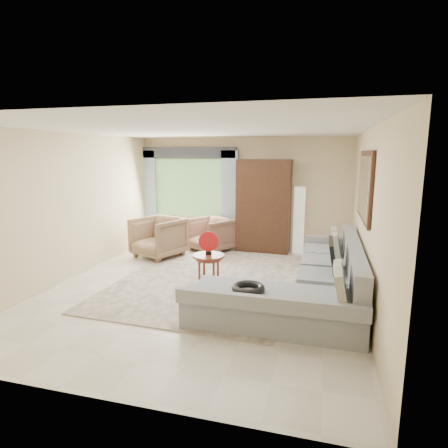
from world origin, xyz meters
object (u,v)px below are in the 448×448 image
(coffee_table, at_px, (209,269))
(armchair_right, at_px, (210,235))
(floor_lamp, at_px, (299,220))
(armchair_left, at_px, (158,237))
(sectional_sofa, at_px, (313,285))
(potted_plant, at_px, (160,234))
(armoire, at_px, (264,206))
(tv_screen, at_px, (333,256))

(coffee_table, distance_m, armchair_right, 2.28)
(floor_lamp, bearing_deg, coffee_table, -116.72)
(coffee_table, xyz_separation_m, armchair_left, (-1.61, 1.44, 0.15))
(sectional_sofa, bearing_deg, floor_lamp, 98.33)
(sectional_sofa, relative_size, armchair_left, 3.63)
(potted_plant, height_order, armoire, armoire)
(potted_plant, bearing_deg, armoire, -1.21)
(potted_plant, bearing_deg, armchair_right, -16.52)
(coffee_table, relative_size, floor_lamp, 0.36)
(tv_screen, height_order, coffee_table, tv_screen)
(armchair_right, bearing_deg, floor_lamp, 44.17)
(armchair_right, bearing_deg, armchair_left, -110.58)
(tv_screen, xyz_separation_m, coffee_table, (-2.02, 0.20, -0.44))
(sectional_sofa, distance_m, armchair_left, 3.80)
(coffee_table, bearing_deg, armchair_left, 138.14)
(tv_screen, bearing_deg, potted_plant, 145.64)
(armchair_left, xyz_separation_m, armoire, (2.12, 1.12, 0.62))
(coffee_table, relative_size, armoire, 0.26)
(coffee_table, bearing_deg, armchair_right, 106.44)
(armchair_left, height_order, armchair_right, armchair_left)
(sectional_sofa, xyz_separation_m, coffee_table, (-1.75, 0.34, 0.00))
(armchair_left, distance_m, floor_lamp, 3.17)
(sectional_sofa, relative_size, floor_lamp, 2.31)
(armchair_right, xyz_separation_m, armoire, (1.16, 0.38, 0.66))
(armchair_right, distance_m, floor_lamp, 2.04)
(armchair_right, relative_size, potted_plant, 1.78)
(floor_lamp, bearing_deg, armchair_left, -158.02)
(armoire, bearing_deg, armchair_right, -162.10)
(coffee_table, height_order, armchair_right, armchair_right)
(coffee_table, xyz_separation_m, potted_plant, (-2.10, 2.62, -0.05))
(sectional_sofa, bearing_deg, coffee_table, 169.09)
(potted_plant, bearing_deg, sectional_sofa, -37.49)
(sectional_sofa, relative_size, armchair_right, 4.06)
(tv_screen, distance_m, coffee_table, 2.07)
(coffee_table, distance_m, armoire, 2.72)
(armoire, height_order, floor_lamp, armoire)
(sectional_sofa, xyz_separation_m, tv_screen, (0.27, 0.14, 0.44))
(coffee_table, height_order, potted_plant, coffee_table)
(floor_lamp, bearing_deg, armoire, -175.71)
(coffee_table, height_order, armoire, armoire)
(sectional_sofa, height_order, floor_lamp, floor_lamp)
(coffee_table, bearing_deg, armoire, 78.54)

